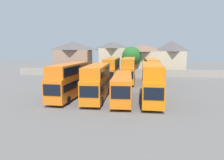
{
  "coord_description": "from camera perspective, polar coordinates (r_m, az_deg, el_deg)",
  "views": [
    {
      "loc": [
        3.88,
        -27.98,
        7.02
      ],
      "look_at": [
        0.0,
        3.0,
        2.31
      ],
      "focal_mm": 33.57,
      "sensor_mm": 36.0,
      "label": 1
    }
  ],
  "objects": [
    {
      "name": "bus_2",
      "position": [
        28.84,
        -4.19,
        -0.08
      ],
      "size": [
        2.8,
        10.4,
        4.77
      ],
      "rotation": [
        0.0,
        0.0,
        -1.54
      ],
      "color": "orange",
      "rests_on": "ground"
    },
    {
      "name": "house_terrace_right",
      "position": [
        59.83,
        8.15,
        5.71
      ],
      "size": [
        9.46,
        8.33,
        8.1
      ],
      "color": "#C6B293",
      "rests_on": "ground"
    },
    {
      "name": "bus_5",
      "position": [
        44.2,
        -4.47,
        1.99
      ],
      "size": [
        2.68,
        10.23,
        3.45
      ],
      "rotation": [
        0.0,
        0.0,
        -1.55
      ],
      "color": "orange",
      "rests_on": "ground"
    },
    {
      "name": "bus_7",
      "position": [
        43.53,
        4.57,
        3.07
      ],
      "size": [
        2.64,
        11.31,
        5.08
      ],
      "rotation": [
        0.0,
        0.0,
        -1.57
      ],
      "color": "orange",
      "rests_on": "ground"
    },
    {
      "name": "bus_1",
      "position": [
        30.2,
        -11.61,
        0.3
      ],
      "size": [
        3.06,
        10.72,
        4.91
      ],
      "rotation": [
        0.0,
        0.0,
        -1.63
      ],
      "color": "orange",
      "rests_on": "ground"
    },
    {
      "name": "house_terrace_centre",
      "position": [
        61.34,
        0.27,
        6.28
      ],
      "size": [
        7.73,
        6.4,
        8.97
      ],
      "color": "#C6B293",
      "rests_on": "ground"
    },
    {
      "name": "bus_3",
      "position": [
        28.64,
        2.87,
        -1.56
      ],
      "size": [
        2.9,
        11.97,
        3.48
      ],
      "rotation": [
        0.0,
        0.0,
        -1.53
      ],
      "color": "orange",
      "rests_on": "ground"
    },
    {
      "name": "bus_4",
      "position": [
        28.27,
        10.73,
        -0.1
      ],
      "size": [
        2.69,
        11.27,
        5.02
      ],
      "rotation": [
        0.0,
        0.0,
        -1.59
      ],
      "color": "orange",
      "rests_on": "ground"
    },
    {
      "name": "depot_boundary_wall",
      "position": [
        53.68,
        2.95,
        2.02
      ],
      "size": [
        56.0,
        0.5,
        1.8
      ],
      "primitive_type": "cube",
      "color": "gray",
      "rests_on": "ground"
    },
    {
      "name": "house_terrace_far_right",
      "position": [
        60.46,
        15.78,
        6.02
      ],
      "size": [
        7.41,
        6.61,
        9.12
      ],
      "color": "#C6B293",
      "rests_on": "ground"
    },
    {
      "name": "ground",
      "position": [
        46.68,
        2.29,
        -0.08
      ],
      "size": [
        140.0,
        140.0,
        0.0
      ],
      "primitive_type": "plane",
      "color": "#605E5B"
    },
    {
      "name": "house_terrace_left",
      "position": [
        63.81,
        -10.47,
        6.29
      ],
      "size": [
        10.64,
        6.68,
        9.08
      ],
      "color": "#9E7A60",
      "rests_on": "ground"
    },
    {
      "name": "bus_6",
      "position": [
        43.5,
        -0.06,
        3.06
      ],
      "size": [
        2.65,
        12.08,
        5.04
      ],
      "rotation": [
        0.0,
        0.0,
        -1.56
      ],
      "color": "orange",
      "rests_on": "ground"
    },
    {
      "name": "tree_left_of_lot",
      "position": [
        55.75,
        5.35,
        6.43
      ],
      "size": [
        5.12,
        5.12,
        7.54
      ],
      "color": "brown",
      "rests_on": "ground"
    },
    {
      "name": "bus_8",
      "position": [
        43.59,
        10.59,
        2.85
      ],
      "size": [
        2.68,
        11.17,
        4.93
      ],
      "rotation": [
        0.0,
        0.0,
        -1.55
      ],
      "color": "orange",
      "rests_on": "ground"
    }
  ]
}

